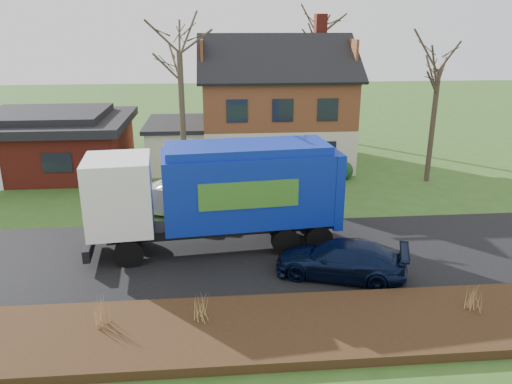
{
  "coord_description": "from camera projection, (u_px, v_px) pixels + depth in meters",
  "views": [
    {
      "loc": [
        -1.99,
        -17.82,
        8.71
      ],
      "look_at": [
        -0.2,
        2.5,
        1.78
      ],
      "focal_mm": 35.0,
      "sensor_mm": 36.0,
      "label": 1
    }
  ],
  "objects": [
    {
      "name": "navy_wagon",
      "position": [
        341.0,
        259.0,
        17.87
      ],
      "size": [
        5.01,
        3.31,
        1.35
      ],
      "primitive_type": "imported",
      "rotation": [
        0.0,
        0.0,
        -1.91
      ],
      "color": "black",
      "rests_on": "ground"
    },
    {
      "name": "garbage_truck",
      "position": [
        221.0,
        190.0,
        19.69
      ],
      "size": [
        10.16,
        3.61,
        4.27
      ],
      "rotation": [
        0.0,
        0.0,
        0.1
      ],
      "color": "black",
      "rests_on": "ground"
    },
    {
      "name": "tree_back",
      "position": [
        319.0,
        14.0,
        37.23
      ],
      "size": [
        3.55,
        3.55,
        11.24
      ],
      "color": "#413327",
      "rests_on": "ground"
    },
    {
      "name": "ranch_house",
      "position": [
        49.0,
        142.0,
        30.46
      ],
      "size": [
        9.8,
        8.2,
        3.7
      ],
      "color": "maroon",
      "rests_on": "ground"
    },
    {
      "name": "grass_clump_mid",
      "position": [
        202.0,
        306.0,
        14.76
      ],
      "size": [
        0.34,
        0.28,
        0.94
      ],
      "color": "#AB894B",
      "rests_on": "mulch_verge"
    },
    {
      "name": "main_house",
      "position": [
        267.0,
        101.0,
        31.72
      ],
      "size": [
        12.95,
        8.95,
        9.26
      ],
      "color": "beige",
      "rests_on": "ground"
    },
    {
      "name": "tree_front_west",
      "position": [
        178.0,
        29.0,
        24.99
      ],
      "size": [
        3.43,
        3.43,
        10.19
      ],
      "color": "#443829",
      "rests_on": "ground"
    },
    {
      "name": "grass_clump_west",
      "position": [
        103.0,
        311.0,
        14.52
      ],
      "size": [
        0.35,
        0.29,
        0.92
      ],
      "color": "#B17E4E",
      "rests_on": "mulch_verge"
    },
    {
      "name": "tree_front_east",
      "position": [
        441.0,
        49.0,
        26.7
      ],
      "size": [
        3.26,
        3.26,
        9.07
      ],
      "color": "#423327",
      "rests_on": "ground"
    },
    {
      "name": "road",
      "position": [
        267.0,
        254.0,
        19.77
      ],
      "size": [
        80.0,
        7.0,
        0.02
      ],
      "primitive_type": "cube",
      "color": "black",
      "rests_on": "ground"
    },
    {
      "name": "mulch_verge",
      "position": [
        286.0,
        328.0,
        14.73
      ],
      "size": [
        80.0,
        3.5,
        0.3
      ],
      "primitive_type": "cube",
      "color": "black",
      "rests_on": "ground"
    },
    {
      "name": "grass_clump_east",
      "position": [
        475.0,
        297.0,
        15.31
      ],
      "size": [
        0.35,
        0.29,
        0.87
      ],
      "color": "#A47D48",
      "rests_on": "mulch_verge"
    },
    {
      "name": "silver_sedan",
      "position": [
        176.0,
        200.0,
        23.59
      ],
      "size": [
        4.88,
        3.25,
        1.52
      ],
      "primitive_type": "imported",
      "rotation": [
        0.0,
        0.0,
        1.18
      ],
      "color": "#AFB3B8",
      "rests_on": "ground"
    },
    {
      "name": "ground",
      "position": [
        267.0,
        254.0,
        19.77
      ],
      "size": [
        120.0,
        120.0,
        0.0
      ],
      "primitive_type": "plane",
      "color": "#2F531B",
      "rests_on": "ground"
    }
  ]
}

